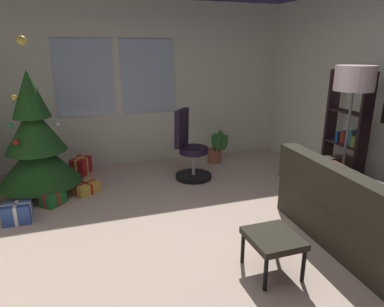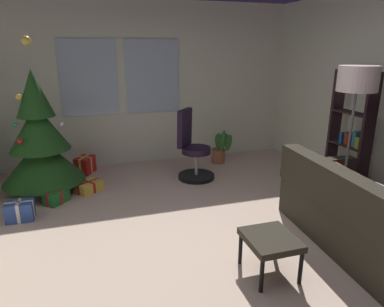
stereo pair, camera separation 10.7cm
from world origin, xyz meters
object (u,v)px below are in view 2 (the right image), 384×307
object	(u,v)px
gift_box_green	(56,197)
bookshelf	(350,141)
holiday_tree	(40,143)
office_chair	(193,152)
gift_box_gold	(89,187)
footstool	(270,242)
gift_box_blue	(20,211)
couch	(384,219)
gift_box_red	(85,165)
floor_lamp	(357,87)
potted_plant	(221,148)

from	to	relation	value
gift_box_green	bookshelf	xyz separation A→B (m)	(3.79, -0.82, 0.66)
holiday_tree	office_chair	xyz separation A→B (m)	(2.13, -0.09, -0.30)
gift_box_green	bookshelf	size ratio (longest dim) A/B	0.21
gift_box_gold	holiday_tree	bearing A→B (deg)	163.07
holiday_tree	office_chair	size ratio (longest dim) A/B	1.95
footstool	bookshelf	bearing A→B (deg)	34.40
gift_box_blue	holiday_tree	bearing A→B (deg)	76.19
holiday_tree	couch	bearing A→B (deg)	-36.13
couch	gift_box_red	bearing A→B (deg)	132.69
holiday_tree	gift_box_blue	distance (m)	1.03
footstool	couch	bearing A→B (deg)	3.07
gift_box_gold	gift_box_red	bearing A→B (deg)	92.98
holiday_tree	gift_box_blue	xyz separation A→B (m)	(-0.20, -0.82, -0.60)
office_chair	holiday_tree	bearing A→B (deg)	177.56
office_chair	bookshelf	distance (m)	2.20
couch	gift_box_gold	size ratio (longest dim) A/B	4.35
gift_box_gold	bookshelf	xyz separation A→B (m)	(3.38, -1.09, 0.68)
gift_box_green	gift_box_gold	size ratio (longest dim) A/B	0.81
gift_box_red	floor_lamp	distance (m)	4.06
gift_box_green	office_chair	distance (m)	2.02
footstool	gift_box_red	world-z (taller)	footstool
couch	bookshelf	world-z (taller)	bookshelf
potted_plant	holiday_tree	bearing A→B (deg)	-170.96
footstool	gift_box_green	world-z (taller)	footstool
holiday_tree	gift_box_red	bearing A→B (deg)	49.43
office_chair	bookshelf	xyz separation A→B (m)	(1.83, -1.18, 0.34)
holiday_tree	gift_box_blue	size ratio (longest dim) A/B	6.73
holiday_tree	gift_box_green	world-z (taller)	holiday_tree
footstool	office_chair	bearing A→B (deg)	88.97
gift_box_blue	office_chair	size ratio (longest dim) A/B	0.29
floor_lamp	potted_plant	distance (m)	2.61
holiday_tree	office_chair	bearing A→B (deg)	-2.44
gift_box_green	gift_box_blue	world-z (taller)	gift_box_blue
gift_box_green	floor_lamp	size ratio (longest dim) A/B	0.20
footstool	holiday_tree	bearing A→B (deg)	129.30
footstool	holiday_tree	world-z (taller)	holiday_tree
footstool	office_chair	world-z (taller)	office_chair
office_chair	bookshelf	size ratio (longest dim) A/B	0.64
gift_box_blue	bookshelf	world-z (taller)	bookshelf
potted_plant	gift_box_blue	bearing A→B (deg)	-157.18
couch	bookshelf	xyz separation A→B (m)	(0.56, 1.21, 0.45)
gift_box_red	gift_box_blue	distance (m)	1.62
gift_box_blue	floor_lamp	size ratio (longest dim) A/B	0.18
couch	gift_box_gold	bearing A→B (deg)	140.75
gift_box_red	potted_plant	size ratio (longest dim) A/B	0.63
gift_box_red	holiday_tree	bearing A→B (deg)	-130.57
couch	gift_box_gold	world-z (taller)	couch
couch	gift_box_green	world-z (taller)	couch
holiday_tree	floor_lamp	distance (m)	4.01
footstool	floor_lamp	bearing A→B (deg)	29.64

